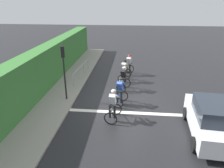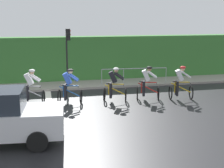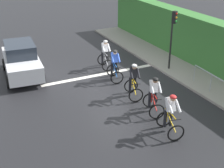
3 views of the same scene
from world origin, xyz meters
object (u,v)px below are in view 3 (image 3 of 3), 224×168
(cyclist_lead, at_px, (170,115))
(cyclist_fourth, at_px, (115,65))
(cyclist_trailing, at_px, (105,55))
(pedestrian_railing_kerbside, at_px, (221,84))
(cyclist_second, at_px, (154,96))
(car_white, at_px, (21,60))
(traffic_light_near_crossing, at_px, (173,32))
(cyclist_mid, at_px, (133,81))

(cyclist_lead, height_order, cyclist_fourth, same)
(cyclist_trailing, distance_m, pedestrian_railing_kerbside, 6.58)
(cyclist_second, distance_m, cyclist_trailing, 5.51)
(cyclist_lead, relative_size, car_white, 0.39)
(cyclist_fourth, bearing_deg, cyclist_second, 88.97)
(car_white, relative_size, traffic_light_near_crossing, 1.27)
(car_white, bearing_deg, cyclist_lead, 115.46)
(pedestrian_railing_kerbside, bearing_deg, cyclist_second, -5.98)
(cyclist_mid, xyz_separation_m, cyclist_fourth, (-0.10, -2.13, 0.00))
(cyclist_second, bearing_deg, cyclist_trailing, -93.37)
(cyclist_trailing, height_order, pedestrian_railing_kerbside, cyclist_trailing)
(cyclist_lead, xyz_separation_m, cyclist_fourth, (-0.37, -5.37, 0.00))
(cyclist_fourth, height_order, cyclist_trailing, same)
(traffic_light_near_crossing, bearing_deg, cyclist_trailing, -33.08)
(cyclist_fourth, xyz_separation_m, cyclist_trailing, (-0.26, -1.72, 0.00))
(cyclist_fourth, bearing_deg, cyclist_mid, 87.42)
(cyclist_lead, xyz_separation_m, car_white, (3.83, -8.05, 0.08))
(cyclist_trailing, bearing_deg, cyclist_mid, 84.77)
(car_white, distance_m, traffic_light_near_crossing, 8.18)
(cyclist_fourth, xyz_separation_m, car_white, (4.20, -2.68, 0.08))
(cyclist_fourth, distance_m, pedestrian_railing_kerbside, 5.27)
(cyclist_lead, relative_size, cyclist_trailing, 1.00)
(cyclist_mid, height_order, traffic_light_near_crossing, traffic_light_near_crossing)
(cyclist_fourth, distance_m, traffic_light_near_crossing, 3.61)
(cyclist_trailing, height_order, car_white, car_white)
(cyclist_mid, distance_m, traffic_light_near_crossing, 4.13)
(cyclist_second, relative_size, cyclist_fourth, 1.00)
(cyclist_mid, xyz_separation_m, cyclist_trailing, (-0.35, -3.85, 0.00))
(cyclist_mid, relative_size, cyclist_trailing, 1.00)
(cyclist_second, bearing_deg, pedestrian_railing_kerbside, 174.02)
(cyclist_fourth, relative_size, traffic_light_near_crossing, 0.50)
(cyclist_second, xyz_separation_m, car_white, (4.14, -6.45, 0.08))
(cyclist_second, height_order, car_white, car_white)
(cyclist_lead, distance_m, traffic_light_near_crossing, 6.45)
(car_white, distance_m, pedestrian_railing_kerbside, 10.11)
(cyclist_second, relative_size, traffic_light_near_crossing, 0.50)
(cyclist_lead, distance_m, cyclist_mid, 3.26)
(car_white, bearing_deg, cyclist_mid, 130.53)
(cyclist_fourth, bearing_deg, cyclist_lead, 86.07)
(cyclist_second, height_order, cyclist_fourth, same)
(cyclist_fourth, xyz_separation_m, traffic_light_near_crossing, (-3.31, 0.27, 1.43))
(cyclist_second, xyz_separation_m, cyclist_mid, (0.03, -1.65, 0.00))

